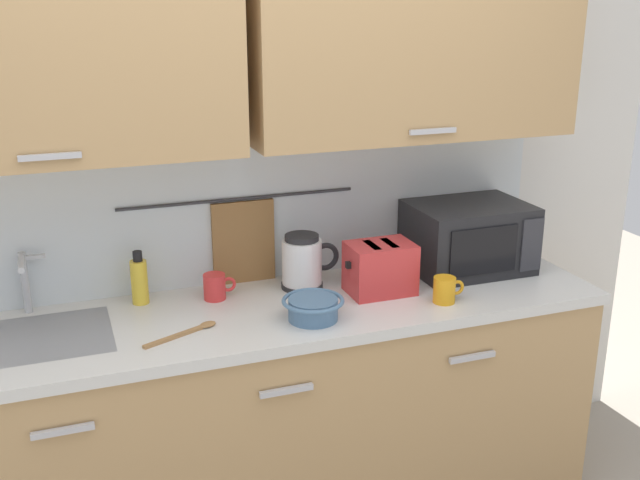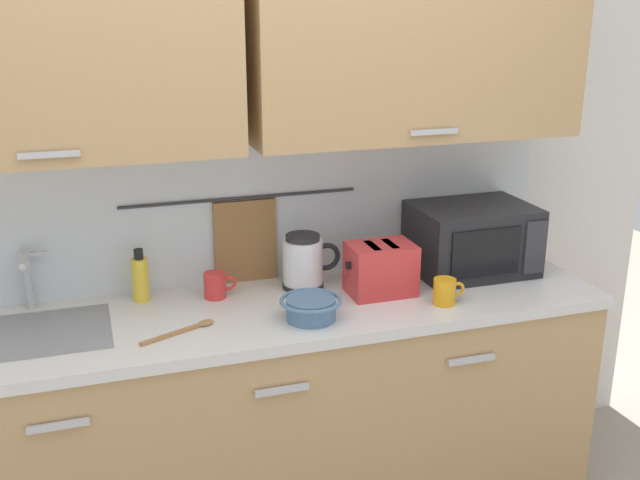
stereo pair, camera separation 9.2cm
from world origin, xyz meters
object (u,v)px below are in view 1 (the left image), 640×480
toaster (380,268)px  dish_soap_bottle (139,280)px  microwave (468,237)px  electric_kettle (303,262)px  wooden_spoon (189,331)px  mug_near_sink (215,287)px  mug_by_kettle (445,290)px  mixing_bowl (313,307)px

toaster → dish_soap_bottle: bearing=166.7°
microwave → electric_kettle: 0.69m
dish_soap_bottle → wooden_spoon: dish_soap_bottle is taller
wooden_spoon → mug_near_sink: bearing=60.5°
mug_by_kettle → microwave: bearing=47.5°
microwave → toaster: size_ratio=1.80×
electric_kettle → mixing_bowl: size_ratio=1.06×
microwave → mug_near_sink: bearing=177.9°
dish_soap_bottle → toaster: 0.87m
microwave → mixing_bowl: bearing=-161.1°
dish_soap_bottle → toaster: size_ratio=0.77×
wooden_spoon → electric_kettle: bearing=28.0°
microwave → toaster: 0.45m
electric_kettle → mug_near_sink: size_ratio=1.89×
electric_kettle → dish_soap_bottle: (-0.60, 0.05, -0.01)m
microwave → mug_near_sink: 1.03m
electric_kettle → dish_soap_bottle: bearing=174.8°
mixing_bowl → dish_soap_bottle: bearing=146.8°
mug_near_sink → toaster: 0.61m
mug_by_kettle → wooden_spoon: 0.92m
electric_kettle → toaster: size_ratio=0.89×
electric_kettle → wooden_spoon: size_ratio=0.86×
mixing_bowl → mug_near_sink: bearing=132.8°
electric_kettle → microwave: bearing=-3.0°
dish_soap_bottle → mixing_bowl: size_ratio=0.92×
mug_by_kettle → mug_near_sink: bearing=157.8°
mixing_bowl → mug_by_kettle: size_ratio=1.78×
toaster → mug_by_kettle: (0.18, -0.17, -0.05)m
microwave → mug_by_kettle: (-0.25, -0.28, -0.09)m
mug_by_kettle → electric_kettle: bearing=144.1°
mixing_bowl → mug_by_kettle: mug_by_kettle is taller
mixing_bowl → mug_by_kettle: bearing=-2.2°
toaster → mug_near_sink: bearing=166.1°
electric_kettle → mug_near_sink: 0.34m
mug_near_sink → mixing_bowl: (0.27, -0.29, -0.00)m
microwave → mug_near_sink: microwave is taller
electric_kettle → mixing_bowl: 0.31m
dish_soap_bottle → mug_near_sink: dish_soap_bottle is taller
mug_near_sink → dish_soap_bottle: bearing=168.2°
mug_near_sink → mug_by_kettle: same height
electric_kettle → toaster: electric_kettle is taller
microwave → mug_by_kettle: 0.39m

